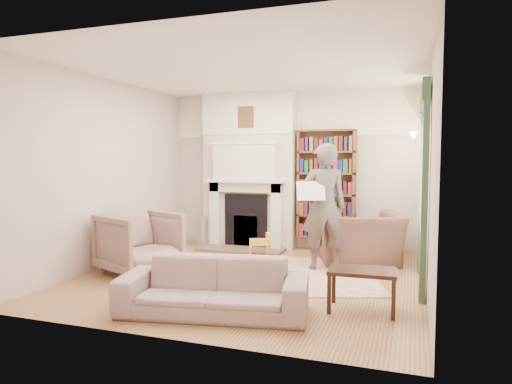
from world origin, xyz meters
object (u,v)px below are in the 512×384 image
at_px(sofa, 214,287).
at_px(coffee_table, 362,290).
at_px(armchair_left, 139,243).
at_px(man_reading, 324,207).
at_px(paraffin_heater, 203,232).
at_px(armchair_reading, 360,238).
at_px(bookcase, 326,184).
at_px(rocking_horse, 259,245).

distance_m(sofa, coffee_table, 1.57).
height_order(armchair_left, man_reading, man_reading).
height_order(sofa, man_reading, man_reading).
bearing_deg(paraffin_heater, armchair_reading, -6.77).
relative_size(bookcase, rocking_horse, 3.95).
bearing_deg(man_reading, sofa, 48.52).
height_order(man_reading, paraffin_heater, man_reading).
bearing_deg(sofa, man_reading, 61.90).
xyz_separation_m(armchair_reading, coffee_table, (0.28, -2.28, -0.17)).
relative_size(armchair_left, coffee_table, 1.36).
xyz_separation_m(armchair_reading, paraffin_heater, (-2.84, 0.34, -0.12)).
relative_size(armchair_reading, man_reading, 0.66).
distance_m(sofa, paraffin_heater, 3.61).
height_order(man_reading, rocking_horse, man_reading).
distance_m(bookcase, man_reading, 1.40).
bearing_deg(rocking_horse, coffee_table, -71.05).
xyz_separation_m(sofa, man_reading, (0.73, 2.26, 0.63)).
bearing_deg(bookcase, coffee_table, -72.80).
bearing_deg(armchair_left, sofa, -103.50).
xyz_separation_m(bookcase, armchair_left, (-2.20, -2.41, -0.74)).
relative_size(bookcase, coffee_table, 2.64).
bearing_deg(armchair_left, bookcase, -20.25).
distance_m(coffee_table, rocking_horse, 2.85).
bearing_deg(armchair_left, coffee_table, -79.08).
distance_m(bookcase, paraffin_heater, 2.39).
relative_size(armchair_reading, rocking_horse, 2.56).
bearing_deg(man_reading, armchair_left, -0.01).
height_order(bookcase, sofa, bookcase).
bearing_deg(armchair_reading, rocking_horse, -13.62).
xyz_separation_m(coffee_table, paraffin_heater, (-3.12, 2.62, 0.05)).
distance_m(bookcase, armchair_reading, 1.28).
relative_size(bookcase, armchair_reading, 1.54).
distance_m(armchair_reading, rocking_horse, 1.62).
height_order(armchair_reading, paraffin_heater, armchair_reading).
bearing_deg(armchair_reading, sofa, 49.16).
xyz_separation_m(armchair_left, coffee_table, (3.14, -0.62, -0.21)).
xyz_separation_m(man_reading, rocking_horse, (-1.15, 0.46, -0.71)).
relative_size(sofa, coffee_table, 2.78).
relative_size(bookcase, paraffin_heater, 3.36).
xyz_separation_m(bookcase, paraffin_heater, (-2.18, -0.42, -0.90)).
bearing_deg(man_reading, armchair_reading, -150.53).
bearing_deg(armchair_reading, paraffin_heater, -25.26).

